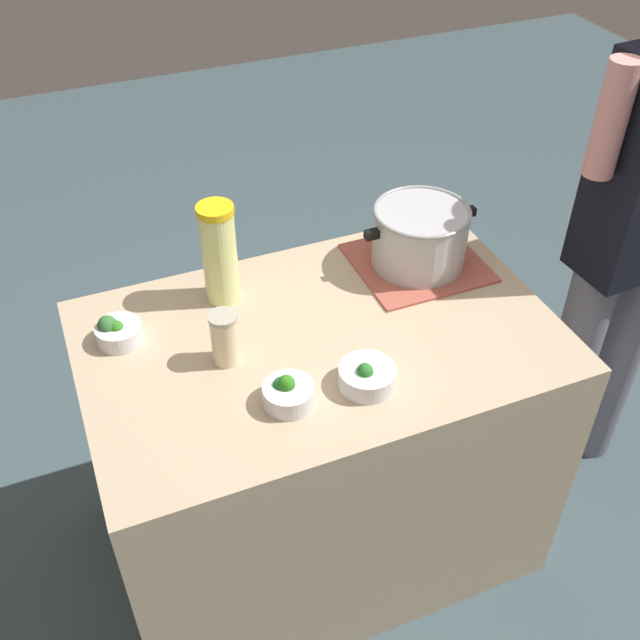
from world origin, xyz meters
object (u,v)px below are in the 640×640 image
object	(u,v)px
lemonade_pitcher	(219,253)
person_cook	(635,240)
broccoli_bowl_front	(367,376)
mason_jar	(225,339)
broccoli_bowl_center	(117,331)
broccoli_bowl_back	(288,393)
cooking_pot	(420,235)

from	to	relation	value
lemonade_pitcher	person_cook	bearing A→B (deg)	-13.06
lemonade_pitcher	person_cook	distance (m)	1.19
broccoli_bowl_front	person_cook	xyz separation A→B (m)	(0.94, 0.19, 0.03)
mason_jar	broccoli_bowl_center	world-z (taller)	mason_jar
broccoli_bowl_front	broccoli_bowl_back	size ratio (longest dim) A/B	1.13
lemonade_pitcher	cooking_pot	bearing A→B (deg)	-6.49
cooking_pot	person_cook	world-z (taller)	person_cook
mason_jar	person_cook	world-z (taller)	person_cook
mason_jar	broccoli_bowl_center	xyz separation A→B (m)	(-0.24, 0.18, -0.04)
broccoli_bowl_front	person_cook	size ratio (longest dim) A/B	0.08
person_cook	broccoli_bowl_front	bearing A→B (deg)	-168.70
broccoli_bowl_center	broccoli_bowl_back	xyz separation A→B (m)	(0.33, -0.37, -0.00)
lemonade_pitcher	person_cook	xyz separation A→B (m)	(1.16, -0.27, -0.08)
broccoli_bowl_center	broccoli_bowl_back	bearing A→B (deg)	-48.38
mason_jar	lemonade_pitcher	bearing A→B (deg)	75.46
person_cook	mason_jar	bearing A→B (deg)	179.15
mason_jar	broccoli_bowl_back	world-z (taller)	mason_jar
lemonade_pitcher	broccoli_bowl_back	bearing A→B (deg)	-86.70
broccoli_bowl_front	broccoli_bowl_center	distance (m)	0.65
lemonade_pitcher	broccoli_bowl_front	size ratio (longest dim) A/B	2.08
cooking_pot	lemonade_pitcher	distance (m)	0.57
mason_jar	person_cook	distance (m)	1.22
cooking_pot	broccoli_bowl_front	size ratio (longest dim) A/B	2.48
cooking_pot	person_cook	distance (m)	0.63
mason_jar	broccoli_bowl_front	distance (m)	0.35
cooking_pot	broccoli_bowl_back	size ratio (longest dim) A/B	2.79
lemonade_pitcher	broccoli_bowl_back	size ratio (longest dim) A/B	2.35
lemonade_pitcher	broccoli_bowl_back	world-z (taller)	lemonade_pitcher
cooking_pot	broccoli_bowl_front	world-z (taller)	cooking_pot
mason_jar	broccoli_bowl_front	size ratio (longest dim) A/B	1.04
mason_jar	person_cook	bearing A→B (deg)	-0.85
cooking_pot	broccoli_bowl_center	size ratio (longest dim) A/B	2.89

